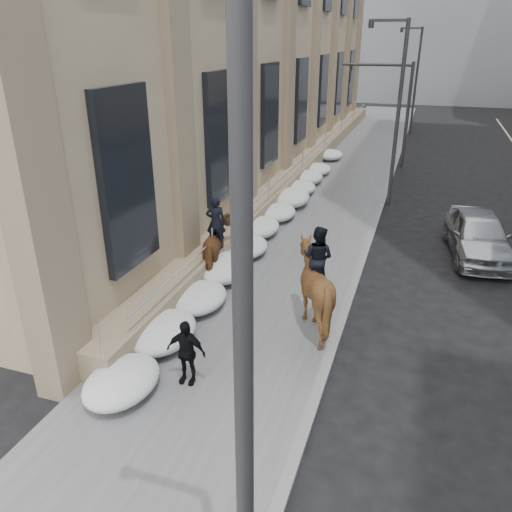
# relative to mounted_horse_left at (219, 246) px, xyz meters

# --- Properties ---
(ground) EXTENTS (140.00, 140.00, 0.00)m
(ground) POSITION_rel_mounted_horse_left_xyz_m (1.68, -4.26, -1.11)
(ground) COLOR black
(ground) RESTS_ON ground
(sidewalk) EXTENTS (5.00, 80.00, 0.12)m
(sidewalk) POSITION_rel_mounted_horse_left_xyz_m (1.68, 5.74, -1.05)
(sidewalk) COLOR #515154
(sidewalk) RESTS_ON ground
(curb) EXTENTS (0.24, 80.00, 0.12)m
(curb) POSITION_rel_mounted_horse_left_xyz_m (4.30, 5.74, -1.05)
(curb) COLOR slate
(curb) RESTS_ON ground
(limestone_building) EXTENTS (6.10, 44.00, 18.00)m
(limestone_building) POSITION_rel_mounted_horse_left_xyz_m (-3.58, 15.71, 7.79)
(limestone_building) COLOR #9A8465
(limestone_building) RESTS_ON ground
(bg_building_far) EXTENTS (24.00, 12.00, 20.00)m
(bg_building_far) POSITION_rel_mounted_horse_left_xyz_m (-4.32, 67.74, 8.89)
(bg_building_far) COLOR gray
(bg_building_far) RESTS_ON ground
(streetlight_near) EXTENTS (1.71, 0.24, 8.00)m
(streetlight_near) POSITION_rel_mounted_horse_left_xyz_m (4.42, -10.26, 3.47)
(streetlight_near) COLOR #2D2D30
(streetlight_near) RESTS_ON ground
(streetlight_mid) EXTENTS (1.71, 0.24, 8.00)m
(streetlight_mid) POSITION_rel_mounted_horse_left_xyz_m (4.42, 9.74, 3.47)
(streetlight_mid) COLOR #2D2D30
(streetlight_mid) RESTS_ON ground
(streetlight_far) EXTENTS (1.71, 0.24, 8.00)m
(streetlight_far) POSITION_rel_mounted_horse_left_xyz_m (4.42, 29.74, 3.47)
(streetlight_far) COLOR #2D2D30
(streetlight_far) RESTS_ON ground
(traffic_signal) EXTENTS (4.10, 0.22, 6.00)m
(traffic_signal) POSITION_rel_mounted_horse_left_xyz_m (3.75, 17.74, 2.89)
(traffic_signal) COLOR #2D2D30
(traffic_signal) RESTS_ON ground
(snow_bank) EXTENTS (1.70, 18.10, 0.76)m
(snow_bank) POSITION_rel_mounted_horse_left_xyz_m (0.26, 3.85, -0.64)
(snow_bank) COLOR white
(snow_bank) RESTS_ON sidewalk
(mounted_horse_left) EXTENTS (1.53, 2.33, 2.57)m
(mounted_horse_left) POSITION_rel_mounted_horse_left_xyz_m (0.00, 0.00, 0.00)
(mounted_horse_left) COLOR #56341A
(mounted_horse_left) RESTS_ON sidewalk
(mounted_horse_right) EXTENTS (2.26, 2.42, 2.78)m
(mounted_horse_right) POSITION_rel_mounted_horse_left_xyz_m (3.58, -2.18, 0.22)
(mounted_horse_right) COLOR #442913
(mounted_horse_right) RESTS_ON sidewalk
(pedestrian) EXTENTS (0.92, 0.41, 1.56)m
(pedestrian) POSITION_rel_mounted_horse_left_xyz_m (1.44, -5.43, -0.21)
(pedestrian) COLOR black
(pedestrian) RESTS_ON sidewalk
(car_silver) EXTENTS (2.44, 4.93, 1.62)m
(car_silver) POSITION_rel_mounted_horse_left_xyz_m (8.07, 4.54, -0.30)
(car_silver) COLOR #9FA2A6
(car_silver) RESTS_ON ground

